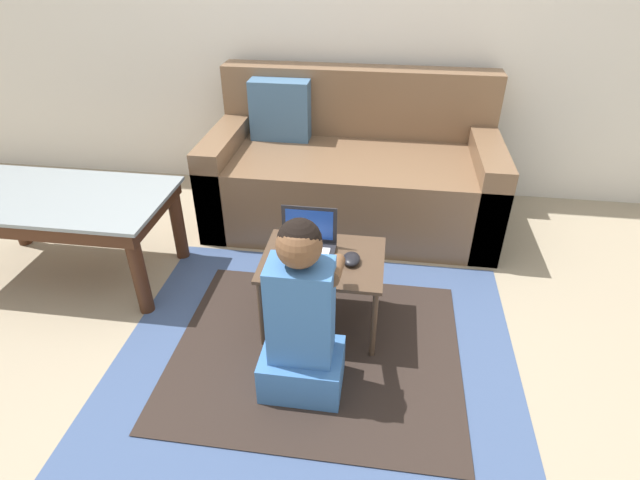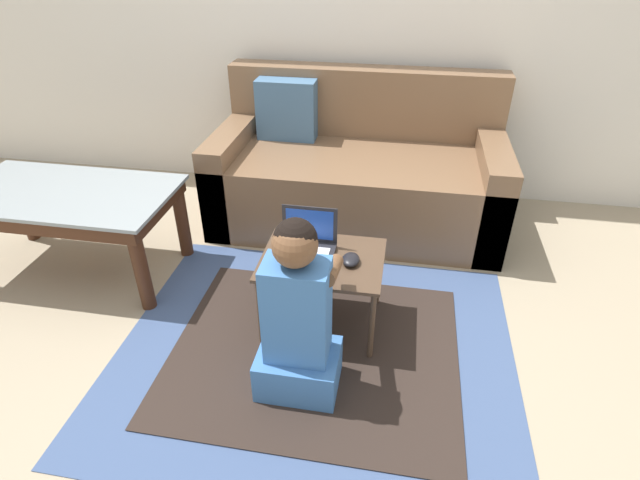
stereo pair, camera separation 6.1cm
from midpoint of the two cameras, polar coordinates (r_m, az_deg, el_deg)
ground_plane at (r=2.27m, az=-0.68°, el=-12.09°), size 16.00×16.00×0.00m
area_rug at (r=2.25m, az=0.19°, el=-12.60°), size 1.72×1.45×0.01m
couch at (r=3.09m, az=4.77°, el=7.66°), size 1.69×0.86×0.86m
coffee_table at (r=2.81m, az=-26.42°, el=3.70°), size 1.08×0.58×0.47m
laptop_desk at (r=2.18m, az=1.08°, el=-3.03°), size 0.53×0.41×0.37m
laptop at (r=2.17m, az=-0.69°, el=-0.70°), size 0.25×0.18×0.19m
computer_mouse at (r=2.12m, az=4.37°, el=-2.25°), size 0.07×0.10×0.04m
person_seated at (r=1.88m, az=-1.64°, el=-9.15°), size 0.32×0.36×0.78m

